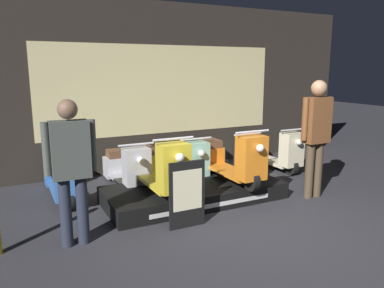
{
  "coord_description": "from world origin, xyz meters",
  "views": [
    {
      "loc": [
        -2.81,
        -3.22,
        1.97
      ],
      "look_at": [
        -0.15,
        2.09,
        0.76
      ],
      "focal_mm": 35.0,
      "sensor_mm": 36.0,
      "label": 1
    }
  ],
  "objects": [
    {
      "name": "ground_plane",
      "position": [
        0.0,
        0.0,
        0.0
      ],
      "size": [
        30.0,
        30.0,
        0.0
      ],
      "primitive_type": "plane",
      "color": "#2D2D33"
    },
    {
      "name": "shop_wall_back",
      "position": [
        0.0,
        3.64,
        1.6
      ],
      "size": [
        8.74,
        0.09,
        3.2
      ],
      "color": "#28231E",
      "rests_on": "ground_plane"
    },
    {
      "name": "display_platform",
      "position": [
        -0.36,
        1.58,
        0.12
      ],
      "size": [
        2.67,
        1.15,
        0.24
      ],
      "color": "black",
      "rests_on": "ground_plane"
    },
    {
      "name": "scooter_display_left",
      "position": [
        -0.96,
        1.53,
        0.58
      ],
      "size": [
        0.55,
        1.61,
        0.87
      ],
      "color": "black",
      "rests_on": "display_platform"
    },
    {
      "name": "scooter_display_right",
      "position": [
        0.24,
        1.53,
        0.58
      ],
      "size": [
        0.55,
        1.61,
        0.87
      ],
      "color": "black",
      "rests_on": "display_platform"
    },
    {
      "name": "scooter_backrow_0",
      "position": [
        -2.12,
        2.56,
        0.34
      ],
      "size": [
        0.55,
        1.61,
        0.87
      ],
      "color": "black",
      "rests_on": "ground_plane"
    },
    {
      "name": "scooter_backrow_1",
      "position": [
        -1.12,
        2.56,
        0.34
      ],
      "size": [
        0.55,
        1.61,
        0.87
      ],
      "color": "black",
      "rests_on": "ground_plane"
    },
    {
      "name": "scooter_backrow_2",
      "position": [
        -0.12,
        2.56,
        0.34
      ],
      "size": [
        0.55,
        1.61,
        0.87
      ],
      "color": "black",
      "rests_on": "ground_plane"
    },
    {
      "name": "scooter_backrow_3",
      "position": [
        0.88,
        2.56,
        0.34
      ],
      "size": [
        0.55,
        1.61,
        0.87
      ],
      "color": "black",
      "rests_on": "ground_plane"
    },
    {
      "name": "scooter_backrow_4",
      "position": [
        1.88,
        2.56,
        0.34
      ],
      "size": [
        0.55,
        1.61,
        0.87
      ],
      "color": "black",
      "rests_on": "ground_plane"
    },
    {
      "name": "person_left_browsing",
      "position": [
        -2.22,
        0.9,
        0.96
      ],
      "size": [
        0.57,
        0.23,
        1.65
      ],
      "color": "#232838",
      "rests_on": "ground_plane"
    },
    {
      "name": "person_right_browsing",
      "position": [
        1.35,
        0.9,
        1.05
      ],
      "size": [
        0.55,
        0.23,
        1.79
      ],
      "color": "#473828",
      "rests_on": "ground_plane"
    },
    {
      "name": "price_sign_board",
      "position": [
        -0.89,
        0.75,
        0.43
      ],
      "size": [
        0.48,
        0.04,
        0.85
      ],
      "color": "black",
      "rests_on": "ground_plane"
    }
  ]
}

